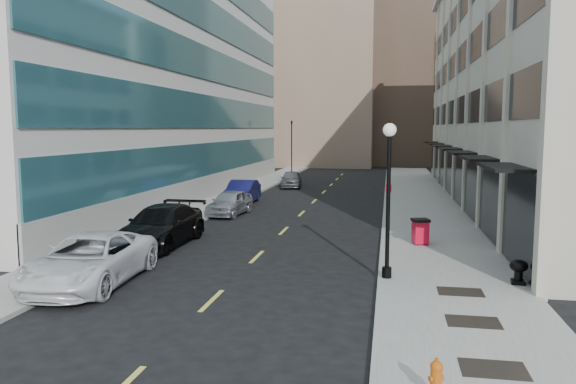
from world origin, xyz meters
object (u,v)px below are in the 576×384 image
(car_grey_sedan, at_px, (291,179))
(lamppost, at_px, (389,186))
(car_blue_sedan, at_px, (242,192))
(traffic_signal, at_px, (292,124))
(urn_planter, at_px, (519,269))
(car_black_pickup, at_px, (161,226))
(fire_hydrant, at_px, (436,379))
(car_silver_sedan, at_px, (230,203))
(car_white_van, at_px, (90,260))
(trash_bin, at_px, (420,231))
(sign_post, at_px, (388,199))

(car_grey_sedan, height_order, lamppost, lamppost)
(car_blue_sedan, bearing_deg, traffic_signal, 90.02)
(urn_planter, bearing_deg, car_blue_sedan, 127.74)
(traffic_signal, height_order, car_black_pickup, traffic_signal)
(car_black_pickup, distance_m, urn_planter, 15.05)
(car_black_pickup, bearing_deg, urn_planter, -15.42)
(car_blue_sedan, xyz_separation_m, fire_hydrant, (11.07, -27.29, -0.28))
(fire_hydrant, bearing_deg, lamppost, 72.75)
(car_silver_sedan, bearing_deg, urn_planter, -39.23)
(car_white_van, height_order, urn_planter, car_white_van)
(car_black_pickup, bearing_deg, car_white_van, -86.77)
(traffic_signal, bearing_deg, trash_bin, -71.68)
(car_white_van, bearing_deg, lamppost, 9.34)
(lamppost, xyz_separation_m, sign_post, (-0.00, 9.29, -1.60))
(traffic_signal, xyz_separation_m, trash_bin, (12.23, -36.93, -4.95))
(traffic_signal, relative_size, car_blue_sedan, 1.40)
(car_white_van, relative_size, urn_planter, 7.49)
(car_silver_sedan, distance_m, fire_hydrant, 24.56)
(car_white_van, relative_size, trash_bin, 5.35)
(traffic_signal, height_order, fire_hydrant, traffic_signal)
(sign_post, relative_size, urn_planter, 3.03)
(car_white_van, distance_m, sign_post, 15.16)
(car_silver_sedan, height_order, sign_post, sign_post)
(trash_bin, relative_size, urn_planter, 1.40)
(car_blue_sedan, distance_m, car_grey_sedan, 11.40)
(car_blue_sedan, bearing_deg, urn_planter, -53.90)
(car_blue_sedan, distance_m, urn_planter, 23.53)
(car_silver_sedan, height_order, car_grey_sedan, car_silver_sedan)
(car_grey_sedan, bearing_deg, car_black_pickup, -100.16)
(lamppost, bearing_deg, traffic_signal, 104.14)
(lamppost, bearing_deg, urn_planter, -0.39)
(urn_planter, bearing_deg, fire_hydrant, -110.98)
(car_black_pickup, height_order, urn_planter, car_black_pickup)
(car_silver_sedan, distance_m, sign_post, 10.45)
(car_grey_sedan, relative_size, fire_hydrant, 5.44)
(traffic_signal, height_order, trash_bin, traffic_signal)
(fire_hydrant, xyz_separation_m, urn_planter, (3.33, 8.68, 0.10))
(car_black_pickup, relative_size, trash_bin, 5.38)
(trash_bin, height_order, urn_planter, trash_bin)
(car_black_pickup, xyz_separation_m, car_silver_sedan, (0.58, 9.15, -0.13))
(traffic_signal, distance_m, car_black_pickup, 38.84)
(car_blue_sedan, height_order, sign_post, sign_post)
(traffic_signal, xyz_separation_m, urn_planter, (15.10, -42.90, -5.07))
(car_blue_sedan, distance_m, sign_post, 13.75)
(urn_planter, bearing_deg, lamppost, 179.61)
(traffic_signal, relative_size, car_grey_sedan, 1.58)
(car_black_pickup, relative_size, car_silver_sedan, 1.37)
(car_white_van, relative_size, car_silver_sedan, 1.36)
(car_white_van, distance_m, trash_bin, 13.93)
(trash_bin, bearing_deg, lamppost, -118.80)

